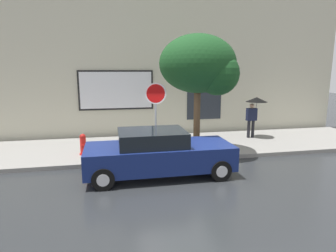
{
  "coord_description": "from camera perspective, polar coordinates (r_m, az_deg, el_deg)",
  "views": [
    {
      "loc": [
        -2.03,
        -8.66,
        3.28
      ],
      "look_at": [
        0.09,
        1.8,
        1.2
      ],
      "focal_mm": 30.69,
      "sensor_mm": 36.0,
      "label": 1
    }
  ],
  "objects": [
    {
      "name": "ground_plane",
      "position": [
        9.48,
        1.63,
        -9.22
      ],
      "size": [
        60.0,
        60.0,
        0.0
      ],
      "primitive_type": "plane",
      "color": "#282B2D"
    },
    {
      "name": "sidewalk",
      "position": [
        12.27,
        -1.55,
        -4.13
      ],
      "size": [
        20.0,
        4.0,
        0.15
      ],
      "primitive_type": "cube",
      "color": "gray",
      "rests_on": "ground"
    },
    {
      "name": "building_facade",
      "position": [
        14.31,
        -3.43,
        11.83
      ],
      "size": [
        20.0,
        0.67,
        7.0
      ],
      "color": "beige",
      "rests_on": "ground"
    },
    {
      "name": "parked_car",
      "position": [
        9.02,
        -2.0,
        -5.45
      ],
      "size": [
        4.55,
        1.87,
        1.46
      ],
      "color": "navy",
      "rests_on": "ground"
    },
    {
      "name": "fire_hydrant",
      "position": [
        11.24,
        -16.51,
        -3.54
      ],
      "size": [
        0.3,
        0.44,
        0.8
      ],
      "color": "red",
      "rests_on": "sidewalk"
    },
    {
      "name": "pedestrian_with_umbrella",
      "position": [
        13.96,
        16.88,
        3.92
      ],
      "size": [
        1.0,
        1.0,
        1.9
      ],
      "color": "black",
      "rests_on": "sidewalk"
    },
    {
      "name": "street_tree",
      "position": [
        10.82,
        6.75,
        11.72
      ],
      "size": [
        2.87,
        2.44,
        4.44
      ],
      "color": "#4C3823",
      "rests_on": "sidewalk"
    },
    {
      "name": "stop_sign",
      "position": [
        10.28,
        -2.46,
        4.18
      ],
      "size": [
        0.76,
        0.1,
        2.7
      ],
      "color": "gray",
      "rests_on": "sidewalk"
    }
  ]
}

